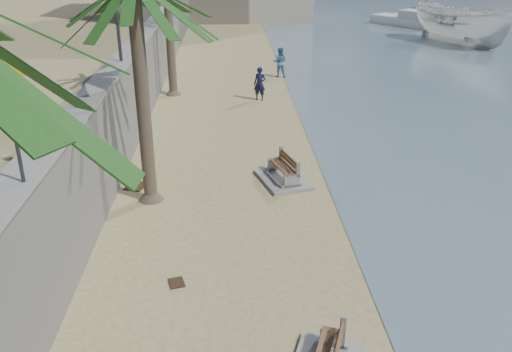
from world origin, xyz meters
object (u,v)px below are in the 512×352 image
bench_far (283,171)px  boat_cruiser (464,23)px  yacht_far (408,22)px  person_b (280,61)px  sailboat_west (425,16)px  person_a (260,81)px

bench_far → boat_cruiser: (16.35, 25.19, 1.27)m
yacht_far → boat_cruiser: bearing=153.9°
bench_far → yacht_far: bearing=66.5°
bench_far → boat_cruiser: boat_cruiser is taller
yacht_far → bench_far: bearing=123.1°
boat_cruiser → person_b: bearing=-173.7°
yacht_far → sailboat_west: size_ratio=0.75×
bench_far → sailboat_west: 43.39m
person_a → sailboat_west: (18.54, 29.20, -0.63)m
person_b → bench_far: bearing=94.9°
yacht_far → sailboat_west: bearing=-68.3°
bench_far → person_a: 10.17m
person_a → boat_cruiser: (16.60, 15.04, 0.68)m
person_a → person_b: (1.48, 5.03, -0.01)m
person_a → sailboat_west: size_ratio=0.19×
person_a → boat_cruiser: boat_cruiser is taller
boat_cruiser → yacht_far: 9.78m
yacht_far → sailboat_west: sailboat_west is taller
person_b → boat_cruiser: (15.12, 10.01, 0.68)m
bench_far → person_a: bearing=91.4°
person_b → boat_cruiser: boat_cruiser is taller
yacht_far → person_a: bearing=114.7°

